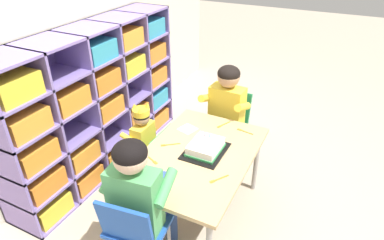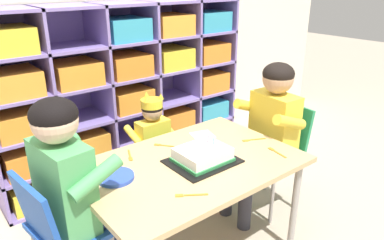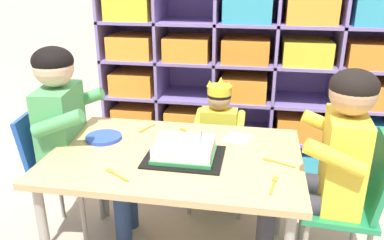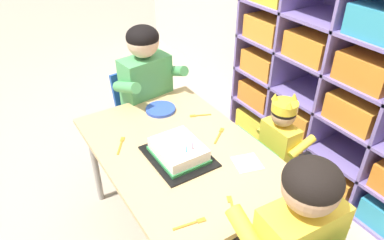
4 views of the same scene
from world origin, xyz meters
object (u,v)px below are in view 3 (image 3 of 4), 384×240
Objects in this scene: child_with_crown at (219,128)px; fork_beside_plate_stack at (116,174)px; adult_helper_seated at (73,126)px; activity_table at (175,163)px; classroom_chair_blue at (217,157)px; classroom_chair_adult_side at (56,162)px; fork_scattered_mid_table at (274,184)px; classroom_chair_guest_side at (351,198)px; fork_near_cake_tray at (277,162)px; birthday_cake_on_tray at (184,151)px; fork_near_child_seat at (146,129)px; fork_at_table_front_edge at (187,133)px; guest_at_table_side at (329,156)px; paper_plate_stack at (104,137)px.

fork_beside_plate_stack is at bearing 69.08° from child_with_crown.
activity_table is at bearing -109.75° from adult_helper_seated.
adult_helper_seated reaches higher than fork_beside_plate_stack.
activity_table is 0.55m from classroom_chair_blue.
classroom_chair_adult_side is 5.23× the size of fork_scattered_mid_table.
fork_near_cake_tray is (-0.34, -0.07, 0.18)m from classroom_chair_guest_side.
birthday_cake_on_tray reaches higher than fork_near_child_seat.
activity_table is 8.91× the size of fork_at_table_front_edge.
adult_helper_seated is at bearing -89.02° from guest_at_table_side.
child_with_crown reaches higher than fork_beside_plate_stack.
adult_helper_seated is 6.02× the size of paper_plate_stack.
classroom_chair_guest_side is 0.48m from fork_scattered_mid_table.
adult_helper_seated is at bearing -89.11° from classroom_chair_guest_side.
child_with_crown is at bearing -61.98° from adult_helper_seated.
fork_near_cake_tray is at bearing -88.40° from fork_near_child_seat.
fork_near_cake_tray is at bearing 53.01° from fork_beside_plate_stack.
fork_beside_plate_stack is (-0.19, -0.24, 0.05)m from activity_table.
classroom_chair_blue is at bearing 80.95° from birthday_cake_on_tray.
fork_at_table_front_edge is (0.55, 0.12, -0.04)m from adult_helper_seated.
birthday_cake_on_tray is at bearing -108.79° from classroom_chair_adult_side.
birthday_cake_on_tray is (0.05, -0.04, 0.08)m from activity_table.
classroom_chair_adult_side is 0.70m from fork_at_table_front_edge.
classroom_chair_adult_side reaches higher than fork_at_table_front_edge.
birthday_cake_on_tray is 0.39m from fork_near_child_seat.
classroom_chair_adult_side is 0.71× the size of guest_at_table_side.
fork_beside_plate_stack is at bearing -60.52° from fork_at_table_front_edge.
classroom_chair_blue is at bearing -125.14° from guest_at_table_side.
activity_table is 1.57× the size of classroom_chair_guest_side.
child_with_crown is 0.73m from paper_plate_stack.
child_with_crown is at bearing -65.28° from classroom_chair_adult_side.
activity_table is 0.45m from fork_near_cake_tray.
classroom_chair_blue is 0.57× the size of adult_helper_seated.
classroom_chair_adult_side reaches higher than classroom_chair_blue.
guest_at_table_side is 5.81× the size of paper_plate_stack.
activity_table is 1.55× the size of classroom_chair_adult_side.
fork_near_child_seat is 0.22m from fork_at_table_front_edge.
paper_plate_stack is (0.17, -0.03, -0.03)m from adult_helper_seated.
child_with_crown is 0.86m from classroom_chair_guest_side.
classroom_chair_blue is 0.83m from adult_helper_seated.
classroom_chair_blue is at bearing 74.74° from activity_table.
classroom_chair_adult_side is (-0.79, -0.39, 0.09)m from classroom_chair_blue.
fork_scattered_mid_table is (0.38, -0.16, -0.03)m from birthday_cake_on_tray.
classroom_chair_guest_side reaches higher than fork_at_table_front_edge.
guest_at_table_side reaches higher than activity_table.
guest_at_table_side is at bearing -90.00° from classroom_chair_guest_side.
birthday_cake_on_tray is at bearing -16.75° from paper_plate_stack.
fork_scattered_mid_table is (0.30, -0.70, 0.25)m from classroom_chair_blue.
classroom_chair_adult_side reaches higher than activity_table.
fork_at_table_front_edge is (0.67, 0.13, 0.16)m from classroom_chair_adult_side.
fork_near_cake_tray is (0.82, -0.10, -0.01)m from paper_plate_stack.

